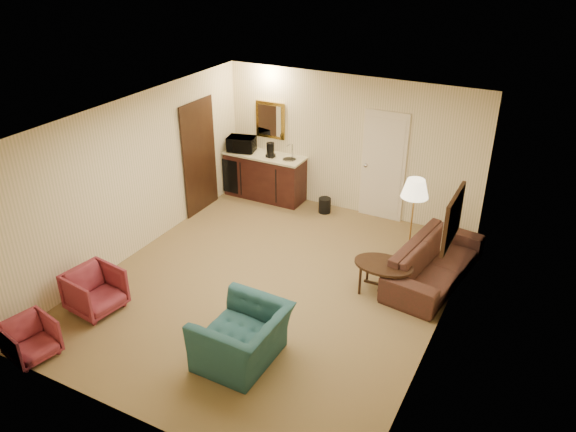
# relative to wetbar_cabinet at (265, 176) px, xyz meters

# --- Properties ---
(ground) EXTENTS (6.00, 6.00, 0.00)m
(ground) POSITION_rel_wetbar_cabinet_xyz_m (1.65, -2.72, -0.46)
(ground) COLOR olive
(ground) RESTS_ON ground
(room_walls) EXTENTS (5.02, 6.01, 2.61)m
(room_walls) POSITION_rel_wetbar_cabinet_xyz_m (1.55, -1.95, 1.26)
(room_walls) COLOR #F8E0BA
(room_walls) RESTS_ON ground
(wetbar_cabinet) EXTENTS (1.64, 0.58, 0.92)m
(wetbar_cabinet) POSITION_rel_wetbar_cabinet_xyz_m (0.00, 0.00, 0.00)
(wetbar_cabinet) COLOR #351711
(wetbar_cabinet) RESTS_ON ground
(sofa) EXTENTS (0.92, 2.21, 0.84)m
(sofa) POSITION_rel_wetbar_cabinet_xyz_m (3.80, -1.42, -0.04)
(sofa) COLOR black
(sofa) RESTS_ON ground
(teal_armchair) EXTENTS (0.73, 1.10, 0.96)m
(teal_armchair) POSITION_rel_wetbar_cabinet_xyz_m (2.15, -4.35, 0.02)
(teal_armchair) COLOR #1F454E
(teal_armchair) RESTS_ON ground
(rose_chair_near) EXTENTS (0.71, 0.75, 0.69)m
(rose_chair_near) POSITION_rel_wetbar_cabinet_xyz_m (-0.25, -4.40, -0.11)
(rose_chair_near) COLOR maroon
(rose_chair_near) RESTS_ON ground
(rose_chair_far) EXTENTS (0.63, 0.66, 0.58)m
(rose_chair_far) POSITION_rel_wetbar_cabinet_xyz_m (-0.25, -5.52, -0.17)
(rose_chair_far) COLOR maroon
(rose_chair_far) RESTS_ON ground
(coffee_table) EXTENTS (0.90, 0.62, 0.51)m
(coffee_table) POSITION_rel_wetbar_cabinet_xyz_m (3.21, -2.13, -0.21)
(coffee_table) COLOR black
(coffee_table) RESTS_ON ground
(floor_lamp) EXTENTS (0.43, 0.43, 1.57)m
(floor_lamp) POSITION_rel_wetbar_cabinet_xyz_m (3.35, -1.32, 0.32)
(floor_lamp) COLOR #BD8B3F
(floor_lamp) RESTS_ON ground
(waste_bin) EXTENTS (0.25, 0.25, 0.29)m
(waste_bin) POSITION_rel_wetbar_cabinet_xyz_m (1.35, -0.07, -0.31)
(waste_bin) COLOR black
(waste_bin) RESTS_ON ground
(microwave) EXTENTS (0.59, 0.42, 0.36)m
(microwave) POSITION_rel_wetbar_cabinet_xyz_m (-0.50, -0.04, 0.64)
(microwave) COLOR black
(microwave) RESTS_ON wetbar_cabinet
(coffee_maker) EXTENTS (0.19, 0.19, 0.29)m
(coffee_maker) POSITION_rel_wetbar_cabinet_xyz_m (0.17, -0.06, 0.60)
(coffee_maker) COLOR black
(coffee_maker) RESTS_ON wetbar_cabinet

